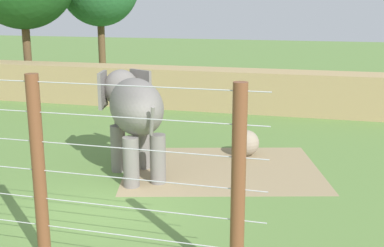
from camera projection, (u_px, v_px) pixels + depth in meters
The scene contains 6 objects.
ground_plane at pixel (96, 210), 11.74m from camera, with size 120.00×120.00×0.00m, color #5B7F3D.
dirt_patch at pixel (222, 169), 14.73m from camera, with size 5.72×4.43×0.01m, color #937F5B.
embankment_wall at pixel (212, 89), 23.11m from camera, with size 36.00×1.80×1.86m, color tan.
elephant at pixel (133, 109), 13.88m from camera, with size 3.01×3.40×2.87m.
enrichment_ball at pixel (246, 143), 15.94m from camera, with size 0.84×0.84×0.84m, color gray.
cable_fence at pixel (38, 168), 9.21m from camera, with size 8.59×0.25×3.56m.
Camera 1 is at (5.09, -9.94, 4.75)m, focal length 46.21 mm.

